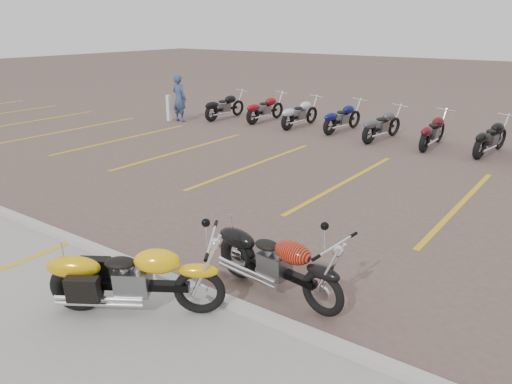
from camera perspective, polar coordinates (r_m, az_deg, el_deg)
ground at (r=9.06m, az=-1.26°, el=-5.13°), size 100.00×100.00×0.00m
concrete_apron at (r=6.56m, az=-27.02°, el=-17.57°), size 60.00×5.00×0.01m
curb at (r=7.70m, az=-10.42°, el=-9.54°), size 60.00×0.18×0.12m
parking_stripes at (r=12.28m, az=10.08°, el=1.10°), size 38.00×5.50×0.01m
yellow_cruiser at (r=6.82m, az=-13.86°, el=-9.73°), size 2.05×1.38×0.96m
flame_cruiser at (r=7.07m, az=2.18°, el=-8.27°), size 2.24×0.47×0.92m
person_a at (r=19.84m, az=-8.77°, el=10.54°), size 0.67×0.46×1.79m
bollard at (r=20.11m, az=-9.92°, el=9.44°), size 0.15×0.15×1.00m
bg_bike_row at (r=16.88m, az=17.12°, el=7.30°), size 15.62×2.04×1.10m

